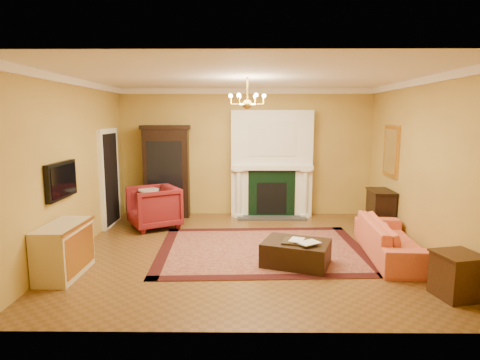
{
  "coord_description": "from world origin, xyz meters",
  "views": [
    {
      "loc": [
        -0.06,
        -6.84,
        2.33
      ],
      "look_at": [
        -0.13,
        0.3,
        1.22
      ],
      "focal_mm": 30.0,
      "sensor_mm": 36.0,
      "label": 1
    }
  ],
  "objects_px": {
    "coral_sofa": "(393,233)",
    "console_table": "(380,211)",
    "leather_ottoman": "(296,253)",
    "pedestal_table": "(149,204)",
    "china_cabinet": "(167,173)",
    "commode": "(64,250)",
    "end_table": "(457,276)",
    "wingback_armchair": "(154,205)"
  },
  "relations": [
    {
      "from": "coral_sofa",
      "to": "console_table",
      "type": "relative_size",
      "value": 2.57
    },
    {
      "from": "coral_sofa",
      "to": "leather_ottoman",
      "type": "relative_size",
      "value": 2.09
    },
    {
      "from": "pedestal_table",
      "to": "leather_ottoman",
      "type": "relative_size",
      "value": 0.79
    },
    {
      "from": "leather_ottoman",
      "to": "coral_sofa",
      "type": "bearing_deg",
      "value": 34.04
    },
    {
      "from": "pedestal_table",
      "to": "coral_sofa",
      "type": "relative_size",
      "value": 0.38
    },
    {
      "from": "china_cabinet",
      "to": "coral_sofa",
      "type": "xyz_separation_m",
      "value": [
        4.32,
        -2.8,
        -0.62
      ]
    },
    {
      "from": "console_table",
      "to": "coral_sofa",
      "type": "bearing_deg",
      "value": -98.62
    },
    {
      "from": "commode",
      "to": "coral_sofa",
      "type": "xyz_separation_m",
      "value": [
        5.18,
        0.83,
        0.02
      ]
    },
    {
      "from": "pedestal_table",
      "to": "commode",
      "type": "distance_m",
      "value": 2.9
    },
    {
      "from": "end_table",
      "to": "coral_sofa",
      "type": "bearing_deg",
      "value": 100.08
    },
    {
      "from": "wingback_armchair",
      "to": "end_table",
      "type": "distance_m",
      "value": 5.75
    },
    {
      "from": "wingback_armchair",
      "to": "leather_ottoman",
      "type": "relative_size",
      "value": 0.97
    },
    {
      "from": "wingback_armchair",
      "to": "console_table",
      "type": "relative_size",
      "value": 1.19
    },
    {
      "from": "commode",
      "to": "wingback_armchair",
      "type": "bearing_deg",
      "value": 74.78
    },
    {
      "from": "china_cabinet",
      "to": "end_table",
      "type": "relative_size",
      "value": 3.63
    },
    {
      "from": "china_cabinet",
      "to": "coral_sofa",
      "type": "distance_m",
      "value": 5.18
    },
    {
      "from": "console_table",
      "to": "leather_ottoman",
      "type": "height_order",
      "value": "console_table"
    },
    {
      "from": "china_cabinet",
      "to": "wingback_armchair",
      "type": "xyz_separation_m",
      "value": [
        -0.1,
        -1.02,
        -0.54
      ]
    },
    {
      "from": "china_cabinet",
      "to": "coral_sofa",
      "type": "relative_size",
      "value": 0.98
    },
    {
      "from": "wingback_armchair",
      "to": "commode",
      "type": "height_order",
      "value": "wingback_armchair"
    },
    {
      "from": "end_table",
      "to": "leather_ottoman",
      "type": "relative_size",
      "value": 0.56
    },
    {
      "from": "coral_sofa",
      "to": "leather_ottoman",
      "type": "distance_m",
      "value": 1.73
    },
    {
      "from": "end_table",
      "to": "pedestal_table",
      "type": "bearing_deg",
      "value": 143.86
    },
    {
      "from": "china_cabinet",
      "to": "leather_ottoman",
      "type": "height_order",
      "value": "china_cabinet"
    },
    {
      "from": "pedestal_table",
      "to": "coral_sofa",
      "type": "xyz_separation_m",
      "value": [
        4.57,
        -2.0,
        -0.05
      ]
    },
    {
      "from": "pedestal_table",
      "to": "commode",
      "type": "xyz_separation_m",
      "value": [
        -0.61,
        -2.83,
        -0.07
      ]
    },
    {
      "from": "coral_sofa",
      "to": "pedestal_table",
      "type": "bearing_deg",
      "value": 70.15
    },
    {
      "from": "pedestal_table",
      "to": "console_table",
      "type": "xyz_separation_m",
      "value": [
        4.9,
        -0.39,
        -0.05
      ]
    },
    {
      "from": "commode",
      "to": "pedestal_table",
      "type": "bearing_deg",
      "value": 78.78
    },
    {
      "from": "end_table",
      "to": "leather_ottoman",
      "type": "distance_m",
      "value": 2.25
    },
    {
      "from": "coral_sofa",
      "to": "china_cabinet",
      "type": "bearing_deg",
      "value": 60.77
    },
    {
      "from": "coral_sofa",
      "to": "commode",
      "type": "bearing_deg",
      "value": 102.94
    },
    {
      "from": "end_table",
      "to": "china_cabinet",
      "type": "bearing_deg",
      "value": 136.59
    },
    {
      "from": "end_table",
      "to": "console_table",
      "type": "xyz_separation_m",
      "value": [
        0.06,
        3.15,
        0.13
      ]
    },
    {
      "from": "china_cabinet",
      "to": "leather_ottoman",
      "type": "distance_m",
      "value": 4.24
    },
    {
      "from": "wingback_armchair",
      "to": "pedestal_table",
      "type": "xyz_separation_m",
      "value": [
        -0.15,
        0.21,
        -0.03
      ]
    },
    {
      "from": "wingback_armchair",
      "to": "end_table",
      "type": "relative_size",
      "value": 1.72
    },
    {
      "from": "wingback_armchair",
      "to": "china_cabinet",
      "type": "bearing_deg",
      "value": 144.27
    },
    {
      "from": "china_cabinet",
      "to": "wingback_armchair",
      "type": "relative_size",
      "value": 2.1
    },
    {
      "from": "pedestal_table",
      "to": "commode",
      "type": "height_order",
      "value": "pedestal_table"
    },
    {
      "from": "commode",
      "to": "leather_ottoman",
      "type": "bearing_deg",
      "value": 7.93
    },
    {
      "from": "china_cabinet",
      "to": "end_table",
      "type": "bearing_deg",
      "value": -46.67
    }
  ]
}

